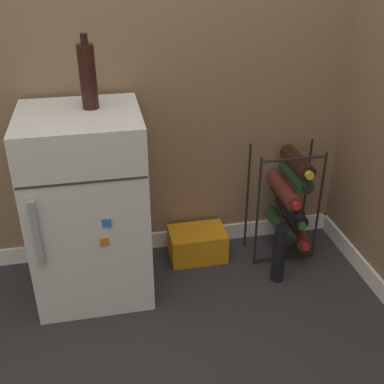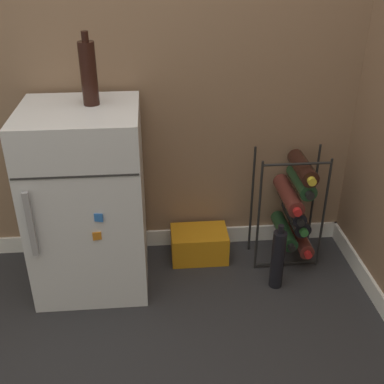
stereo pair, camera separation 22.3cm
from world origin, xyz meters
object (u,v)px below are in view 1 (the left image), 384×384
at_px(fridge_top_bottle, 88,76).
at_px(wine_rack, 290,199).
at_px(loose_bottle_floor, 279,253).
at_px(mini_fridge, 88,207).
at_px(soda_box, 197,244).

bearing_deg(fridge_top_bottle, wine_rack, 1.94).
bearing_deg(loose_bottle_floor, mini_fridge, 171.18).
bearing_deg(soda_box, wine_rack, -5.20).
bearing_deg(wine_rack, fridge_top_bottle, -178.06).
xyz_separation_m(mini_fridge, soda_box, (0.52, 0.13, -0.35)).
xyz_separation_m(soda_box, fridge_top_bottle, (-0.46, -0.07, 0.92)).
distance_m(wine_rack, loose_bottle_floor, 0.30).
distance_m(wine_rack, soda_box, 0.52).
height_order(mini_fridge, fridge_top_bottle, fridge_top_bottle).
distance_m(mini_fridge, fridge_top_bottle, 0.57).
relative_size(wine_rack, loose_bottle_floor, 1.75).
xyz_separation_m(soda_box, loose_bottle_floor, (0.34, -0.26, 0.08)).
xyz_separation_m(mini_fridge, wine_rack, (0.99, 0.08, -0.12)).
bearing_deg(mini_fridge, wine_rack, 4.89).
relative_size(soda_box, loose_bottle_floor, 0.84).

